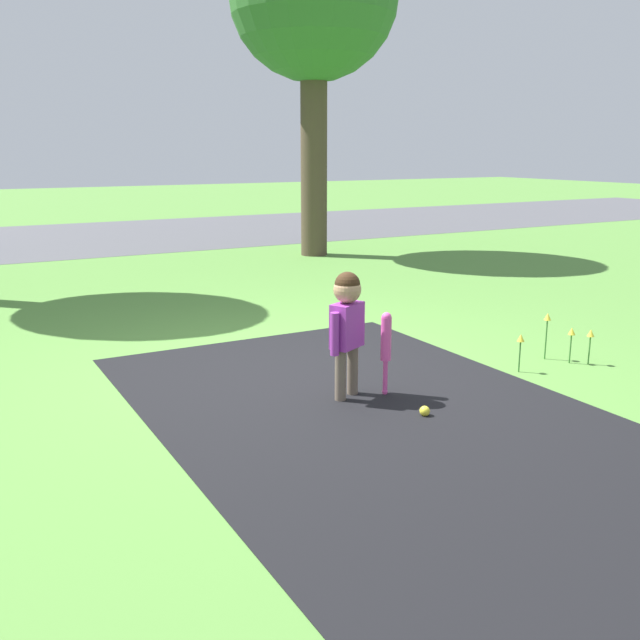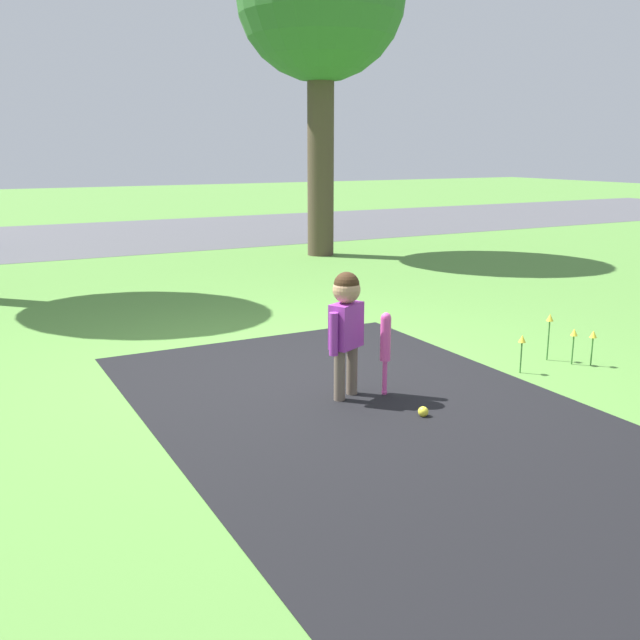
{
  "view_description": "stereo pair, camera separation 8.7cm",
  "coord_description": "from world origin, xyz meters",
  "views": [
    {
      "loc": [
        -2.53,
        -5.07,
        1.77
      ],
      "look_at": [
        0.02,
        -0.44,
        0.5
      ],
      "focal_mm": 40.0,
      "sensor_mm": 36.0,
      "label": 1
    },
    {
      "loc": [
        -2.46,
        -5.11,
        1.77
      ],
      "look_at": [
        0.02,
        -0.44,
        0.5
      ],
      "focal_mm": 40.0,
      "sensor_mm": 36.0,
      "label": 2
    }
  ],
  "objects": [
    {
      "name": "sports_ball",
      "position": [
        0.29,
        -1.43,
        0.04
      ],
      "size": [
        0.07,
        0.07,
        0.07
      ],
      "color": "yellow",
      "rests_on": "ground"
    },
    {
      "name": "baseball_bat",
      "position": [
        0.3,
        -0.93,
        0.4
      ],
      "size": [
        0.08,
        0.08,
        0.62
      ],
      "color": "#E54CA5",
      "rests_on": "ground"
    },
    {
      "name": "driveway_strip",
      "position": [
        0.02,
        -2.5,
        0.0
      ],
      "size": [
        2.86,
        7.0,
        0.01
      ],
      "color": "black",
      "rests_on": "ground"
    },
    {
      "name": "street_strip",
      "position": [
        0.0,
        9.99,
        0.0
      ],
      "size": [
        40.0,
        6.0,
        0.01
      ],
      "color": "#4C4C51",
      "rests_on": "ground"
    },
    {
      "name": "child",
      "position": [
        0.02,
        -0.84,
        0.6
      ],
      "size": [
        0.35,
        0.24,
        0.93
      ],
      "rotation": [
        0.0,
        0.0,
        0.46
      ],
      "color": "#6B5B4C",
      "rests_on": "ground"
    },
    {
      "name": "ground_plane",
      "position": [
        0.0,
        0.0,
        0.0
      ],
      "size": [
        60.0,
        60.0,
        0.0
      ],
      "primitive_type": "plane",
      "color": "#518438"
    },
    {
      "name": "flower_bed",
      "position": [
        1.98,
        -1.0,
        0.28
      ],
      "size": [
        0.72,
        0.35,
        0.41
      ],
      "color": "#38702D",
      "rests_on": "ground"
    }
  ]
}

